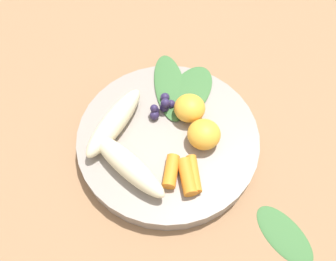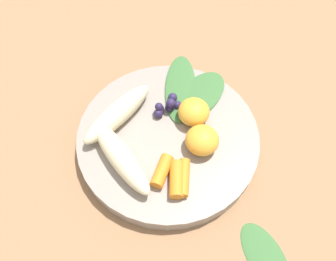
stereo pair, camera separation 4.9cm
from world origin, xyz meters
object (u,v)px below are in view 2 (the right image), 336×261
at_px(kale_leaf_stray, 265,256).
at_px(banana_peeled_right, 118,114).
at_px(banana_peeled_left, 121,157).
at_px(bowl, 168,138).
at_px(orange_segment_near, 194,112).

bearing_deg(kale_leaf_stray, banana_peeled_right, -158.95).
xyz_separation_m(banana_peeled_left, kale_leaf_stray, (-0.04, -0.22, -0.04)).
relative_size(bowl, kale_leaf_stray, 2.92).
bearing_deg(kale_leaf_stray, orange_segment_near, 179.08).
height_order(banana_peeled_left, kale_leaf_stray, banana_peeled_left).
bearing_deg(banana_peeled_left, orange_segment_near, 89.82).
bearing_deg(bowl, orange_segment_near, -30.76).
bearing_deg(bowl, banana_peeled_left, 149.61).
bearing_deg(orange_segment_near, banana_peeled_right, 114.37).
xyz_separation_m(banana_peeled_left, banana_peeled_right, (0.06, 0.04, 0.00)).
xyz_separation_m(banana_peeled_right, orange_segment_near, (0.05, -0.10, 0.00)).
relative_size(bowl, orange_segment_near, 5.76).
distance_m(bowl, banana_peeled_right, 0.08).
distance_m(banana_peeled_right, kale_leaf_stray, 0.28).
height_order(bowl, orange_segment_near, orange_segment_near).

